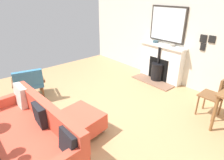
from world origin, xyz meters
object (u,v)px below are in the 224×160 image
(fireplace, at_px, (160,64))
(mantel_bowl_far, at_px, (172,45))
(ottoman, at_px, (82,120))
(armchair_accent, at_px, (29,82))
(dining_chair_near_fireplace, at_px, (216,94))
(mantel_bowl_near, at_px, (155,42))
(sofa, at_px, (31,134))

(fireplace, bearing_deg, mantel_bowl_far, 97.16)
(mantel_bowl_far, height_order, ottoman, mantel_bowl_far)
(fireplace, distance_m, armchair_accent, 3.40)
(fireplace, xyz_separation_m, armchair_accent, (3.15, -1.28, -0.03))
(ottoman, xyz_separation_m, armchair_accent, (0.28, -1.78, 0.18))
(ottoman, relative_size, dining_chair_near_fireplace, 0.88)
(mantel_bowl_near, xyz_separation_m, armchair_accent, (3.19, -1.02, -0.62))
(sofa, height_order, armchair_accent, sofa)
(fireplace, distance_m, dining_chair_near_fireplace, 1.93)
(sofa, bearing_deg, mantel_bowl_near, -169.91)
(mantel_bowl_near, xyz_separation_m, ottoman, (2.91, 0.76, -0.80))
(mantel_bowl_far, relative_size, armchair_accent, 0.18)
(mantel_bowl_near, distance_m, mantel_bowl_far, 0.53)
(mantel_bowl_near, xyz_separation_m, mantel_bowl_far, (0.00, 0.53, 0.00))
(mantel_bowl_near, xyz_separation_m, dining_chair_near_fireplace, (0.72, 2.06, -0.52))
(mantel_bowl_near, height_order, sofa, mantel_bowl_near)
(fireplace, bearing_deg, ottoman, 9.83)
(mantel_bowl_near, bearing_deg, armchair_accent, -17.72)
(mantel_bowl_far, height_order, armchair_accent, mantel_bowl_far)
(mantel_bowl_far, height_order, sofa, mantel_bowl_far)
(mantel_bowl_far, distance_m, sofa, 3.83)
(ottoman, distance_m, armchair_accent, 1.81)
(armchair_accent, bearing_deg, ottoman, 98.83)
(mantel_bowl_near, distance_m, ottoman, 3.11)
(fireplace, height_order, armchair_accent, fireplace)
(fireplace, relative_size, mantel_bowl_far, 9.49)
(armchair_accent, bearing_deg, mantel_bowl_far, 154.06)
(mantel_bowl_near, distance_m, armchair_accent, 3.40)
(fireplace, relative_size, ottoman, 1.72)
(dining_chair_near_fireplace, bearing_deg, mantel_bowl_far, -115.33)
(fireplace, xyz_separation_m, mantel_bowl_near, (-0.03, -0.26, 0.59))
(mantel_bowl_far, xyz_separation_m, sofa, (3.76, 0.14, -0.70))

